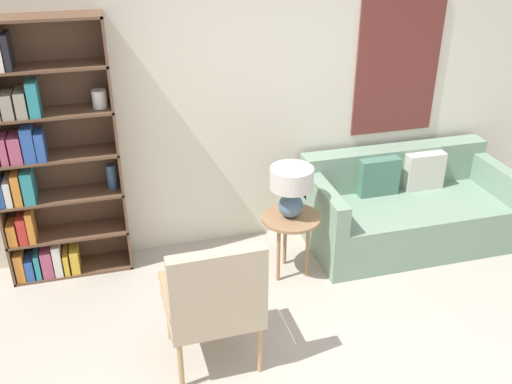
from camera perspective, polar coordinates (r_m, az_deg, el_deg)
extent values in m
cube|color=silver|center=(4.76, -1.71, 9.85)|extent=(6.40, 0.06, 2.70)
cube|color=brown|center=(5.18, 14.00, 12.16)|extent=(0.77, 0.02, 1.20)
cube|color=brown|center=(4.59, -13.68, 4.16)|extent=(0.02, 0.30, 2.07)
cube|color=brown|center=(4.32, -21.58, 15.94)|extent=(0.95, 0.30, 0.02)
cube|color=brown|center=(5.09, -17.63, -7.16)|extent=(0.95, 0.30, 0.02)
cube|color=brown|center=(4.74, -19.35, 4.13)|extent=(0.95, 0.01, 2.07)
cube|color=brown|center=(4.91, -18.19, -3.86)|extent=(0.95, 0.30, 0.02)
cube|color=orange|center=(5.03, -22.51, -6.71)|extent=(0.07, 0.18, 0.25)
cube|color=#2D56A8|center=(5.04, -21.64, -6.90)|extent=(0.06, 0.20, 0.18)
cube|color=teal|center=(5.02, -20.95, -6.67)|extent=(0.04, 0.19, 0.21)
cube|color=#B24C6B|center=(5.02, -20.10, -6.31)|extent=(0.08, 0.25, 0.24)
cube|color=silver|center=(4.98, -19.22, -6.17)|extent=(0.06, 0.19, 0.28)
cube|color=gold|center=(5.02, -18.41, -6.40)|extent=(0.04, 0.24, 0.18)
cube|color=gold|center=(4.99, -17.65, -6.29)|extent=(0.07, 0.21, 0.21)
cube|color=brown|center=(4.75, -18.78, -0.32)|extent=(0.95, 0.30, 0.02)
cube|color=orange|center=(4.87, -23.17, -3.72)|extent=(0.07, 0.17, 0.18)
cube|color=red|center=(4.85, -22.29, -3.36)|extent=(0.07, 0.18, 0.22)
cube|color=orange|center=(4.83, -21.58, -3.07)|extent=(0.05, 0.18, 0.26)
cube|color=brown|center=(4.61, -19.41, 3.44)|extent=(0.95, 0.30, 0.02)
cube|color=#2D56A8|center=(4.73, -24.05, -0.06)|extent=(0.04, 0.20, 0.18)
cube|color=silver|center=(4.73, -23.46, 0.22)|extent=(0.05, 0.25, 0.20)
cube|color=orange|center=(4.70, -22.75, 0.51)|extent=(0.06, 0.22, 0.25)
cube|color=teal|center=(4.70, -21.77, 0.76)|extent=(0.08, 0.25, 0.26)
cylinder|color=#334C6B|center=(4.68, -14.22, 1.49)|extent=(0.08, 0.08, 0.21)
cube|color=brown|center=(4.49, -20.09, 7.43)|extent=(0.95, 0.30, 0.02)
cube|color=#B24C6B|center=(4.57, -23.88, 3.94)|extent=(0.05, 0.18, 0.20)
cube|color=#B24C6B|center=(4.57, -22.87, 4.13)|extent=(0.08, 0.21, 0.20)
cube|color=#2D56A8|center=(4.53, -21.79, 4.57)|extent=(0.08, 0.18, 0.26)
cube|color=#2D56A8|center=(4.52, -20.74, 4.43)|extent=(0.06, 0.18, 0.22)
cube|color=brown|center=(4.39, -20.81, 11.60)|extent=(0.95, 0.30, 0.02)
cube|color=gray|center=(4.45, -23.56, 8.00)|extent=(0.08, 0.20, 0.18)
cube|color=gray|center=(4.46, -22.38, 8.30)|extent=(0.08, 0.25, 0.19)
cube|color=teal|center=(4.41, -21.36, 8.77)|extent=(0.07, 0.19, 0.25)
cylinder|color=white|center=(4.44, -15.37, 8.99)|extent=(0.11, 0.11, 0.13)
cube|color=black|center=(4.35, -23.59, 12.81)|extent=(0.04, 0.21, 0.25)
cylinder|color=tan|center=(4.18, -1.54, -11.12)|extent=(0.04, 0.04, 0.37)
cylinder|color=tan|center=(4.11, -8.69, -12.27)|extent=(0.04, 0.04, 0.37)
cylinder|color=tan|center=(3.83, 0.39, -15.41)|extent=(0.04, 0.04, 0.37)
cylinder|color=tan|center=(3.75, -7.54, -16.80)|extent=(0.04, 0.04, 0.37)
cube|color=tan|center=(3.81, -4.46, -11.26)|extent=(0.61, 0.57, 0.08)
cube|color=tan|center=(3.45, -3.81, -9.67)|extent=(0.60, 0.11, 0.52)
cube|color=tan|center=(3.77, -0.36, -8.89)|extent=(0.06, 0.50, 0.04)
cube|color=tan|center=(3.69, -8.83, -10.23)|extent=(0.06, 0.50, 0.04)
cube|color=gray|center=(5.28, 14.84, -2.81)|extent=(1.76, 0.88, 0.42)
cube|color=gray|center=(5.36, 13.62, 2.58)|extent=(1.76, 0.20, 0.37)
cube|color=gray|center=(4.78, 6.73, -0.68)|extent=(0.12, 0.88, 0.26)
cube|color=gray|center=(5.56, 22.64, 1.44)|extent=(0.12, 0.88, 0.26)
cube|color=#4C7A66|center=(5.15, 12.15, 1.51)|extent=(0.36, 0.12, 0.34)
cube|color=beige|center=(5.36, 16.46, 2.03)|extent=(0.36, 0.12, 0.34)
cylinder|color=#99704C|center=(4.52, 3.54, -2.59)|extent=(0.47, 0.47, 0.02)
cylinder|color=#99704C|center=(4.78, 2.91, -4.58)|extent=(0.03, 0.03, 0.52)
cylinder|color=#99704C|center=(4.58, 2.26, -6.15)|extent=(0.03, 0.03, 0.52)
cylinder|color=#99704C|center=(4.65, 5.15, -5.70)|extent=(0.03, 0.03, 0.52)
ellipsoid|color=slate|center=(4.48, 3.49, -1.35)|extent=(0.19, 0.19, 0.19)
cylinder|color=tan|center=(4.42, 3.54, 0.09)|extent=(0.02, 0.02, 0.06)
cylinder|color=beige|center=(4.37, 3.58, 1.41)|extent=(0.34, 0.34, 0.17)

